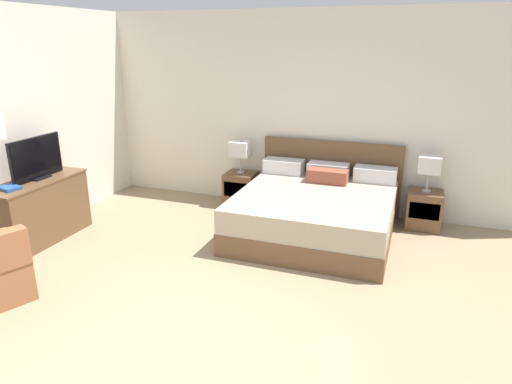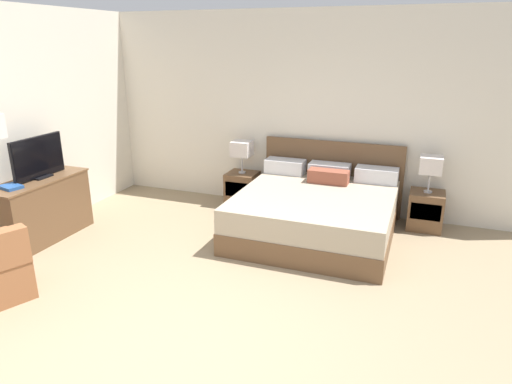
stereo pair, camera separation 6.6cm
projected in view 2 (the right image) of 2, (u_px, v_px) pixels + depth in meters
The scene contains 11 objects.
ground_plane at pixel (168, 360), 3.64m from camera, with size 11.56×11.56×0.00m, color #998466.
wall_back at pixel (301, 113), 6.64m from camera, with size 7.21×0.06×2.86m, color silver.
wall_left at pixel (17, 125), 5.65m from camera, with size 0.06×5.65×2.86m, color silver.
bed at pixel (316, 211), 5.92m from camera, with size 2.01×2.01×1.06m.
nightstand_left at pixel (242, 189), 7.01m from camera, with size 0.45×0.43×0.51m.
nightstand_right at pixel (425, 210), 6.12m from camera, with size 0.45×0.43×0.51m.
table_lamp_left at pixel (242, 149), 6.82m from camera, with size 0.28×0.28×0.49m.
table_lamp_right at pixel (431, 165), 5.93m from camera, with size 0.28×0.28×0.49m.
dresser at pixel (41, 208), 5.76m from camera, with size 0.52×1.30×0.79m.
tv at pixel (38, 158), 5.63m from camera, with size 0.18×0.78×0.52m.
book_red_cover at pixel (11, 187), 5.28m from camera, with size 0.25×0.18×0.04m, color #234C8E.
Camera 2 is at (1.72, -2.59, 2.42)m, focal length 32.00 mm.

